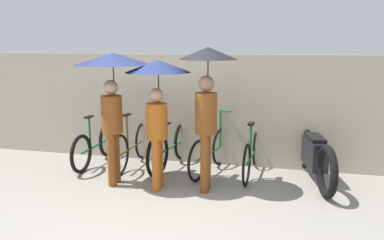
{
  "coord_description": "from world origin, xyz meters",
  "views": [
    {
      "loc": [
        1.8,
        -4.48,
        2.2
      ],
      "look_at": [
        0.5,
        1.17,
        1.0
      ],
      "focal_mm": 35.0,
      "sensor_mm": 36.0,
      "label": 1
    }
  ],
  "objects_px": {
    "parked_bicycle_2": "(171,147)",
    "pedestrian_leading": "(113,78)",
    "motorcycle": "(314,155)",
    "parked_bicycle_0": "(95,145)",
    "parked_bicycle_3": "(210,152)",
    "parked_bicycle_4": "(252,154)",
    "pedestrian_trailing": "(207,84)",
    "parked_bicycle_1": "(132,146)",
    "pedestrian_center": "(158,89)"
  },
  "relations": [
    {
      "from": "parked_bicycle_4",
      "to": "motorcycle",
      "type": "xyz_separation_m",
      "value": [
        1.0,
        -0.1,
        0.07
      ]
    },
    {
      "from": "parked_bicycle_0",
      "to": "parked_bicycle_1",
      "type": "height_order",
      "value": "parked_bicycle_0"
    },
    {
      "from": "motorcycle",
      "to": "parked_bicycle_3",
      "type": "bearing_deg",
      "value": 78.39
    },
    {
      "from": "parked_bicycle_1",
      "to": "motorcycle",
      "type": "xyz_separation_m",
      "value": [
        3.13,
        -0.04,
        0.05
      ]
    },
    {
      "from": "parked_bicycle_3",
      "to": "pedestrian_trailing",
      "type": "distance_m",
      "value": 1.44
    },
    {
      "from": "parked_bicycle_2",
      "to": "pedestrian_trailing",
      "type": "xyz_separation_m",
      "value": [
        0.79,
        -0.82,
        1.22
      ]
    },
    {
      "from": "parked_bicycle_2",
      "to": "parked_bicycle_0",
      "type": "bearing_deg",
      "value": 103.01
    },
    {
      "from": "parked_bicycle_2",
      "to": "parked_bicycle_1",
      "type": "bearing_deg",
      "value": 105.36
    },
    {
      "from": "parked_bicycle_3",
      "to": "motorcycle",
      "type": "distance_m",
      "value": 1.71
    },
    {
      "from": "pedestrian_trailing",
      "to": "motorcycle",
      "type": "height_order",
      "value": "pedestrian_trailing"
    },
    {
      "from": "parked_bicycle_3",
      "to": "parked_bicycle_0",
      "type": "bearing_deg",
      "value": 103.96
    },
    {
      "from": "parked_bicycle_2",
      "to": "parked_bicycle_4",
      "type": "xyz_separation_m",
      "value": [
        1.42,
        -0.02,
        -0.03
      ]
    },
    {
      "from": "parked_bicycle_4",
      "to": "pedestrian_center",
      "type": "bearing_deg",
      "value": 127.23
    },
    {
      "from": "parked_bicycle_0",
      "to": "pedestrian_trailing",
      "type": "bearing_deg",
      "value": -107.61
    },
    {
      "from": "parked_bicycle_0",
      "to": "parked_bicycle_3",
      "type": "height_order",
      "value": "parked_bicycle_0"
    },
    {
      "from": "parked_bicycle_0",
      "to": "parked_bicycle_3",
      "type": "relative_size",
      "value": 1.05
    },
    {
      "from": "parked_bicycle_1",
      "to": "pedestrian_trailing",
      "type": "xyz_separation_m",
      "value": [
        1.5,
        -0.74,
        1.23
      ]
    },
    {
      "from": "parked_bicycle_4",
      "to": "motorcycle",
      "type": "height_order",
      "value": "parked_bicycle_4"
    },
    {
      "from": "pedestrian_center",
      "to": "motorcycle",
      "type": "xyz_separation_m",
      "value": [
        2.36,
        0.77,
        -1.1
      ]
    },
    {
      "from": "pedestrian_leading",
      "to": "motorcycle",
      "type": "bearing_deg",
      "value": 10.13
    },
    {
      "from": "parked_bicycle_2",
      "to": "pedestrian_leading",
      "type": "xyz_separation_m",
      "value": [
        -0.66,
        -0.87,
        1.28
      ]
    },
    {
      "from": "parked_bicycle_3",
      "to": "pedestrian_leading",
      "type": "distance_m",
      "value": 2.05
    },
    {
      "from": "pedestrian_trailing",
      "to": "pedestrian_center",
      "type": "bearing_deg",
      "value": -174.98
    },
    {
      "from": "parked_bicycle_4",
      "to": "parked_bicycle_3",
      "type": "bearing_deg",
      "value": 99.59
    },
    {
      "from": "parked_bicycle_4",
      "to": "pedestrian_center",
      "type": "height_order",
      "value": "pedestrian_center"
    },
    {
      "from": "parked_bicycle_0",
      "to": "parked_bicycle_2",
      "type": "distance_m",
      "value": 1.43
    },
    {
      "from": "parked_bicycle_0",
      "to": "pedestrian_center",
      "type": "xyz_separation_m",
      "value": [
        1.48,
        -0.8,
        1.18
      ]
    },
    {
      "from": "parked_bicycle_3",
      "to": "pedestrian_trailing",
      "type": "bearing_deg",
      "value": -160.1
    },
    {
      "from": "pedestrian_leading",
      "to": "parked_bicycle_1",
      "type": "bearing_deg",
      "value": 89.89
    },
    {
      "from": "pedestrian_leading",
      "to": "pedestrian_trailing",
      "type": "xyz_separation_m",
      "value": [
        1.46,
        0.06,
        -0.07
      ]
    },
    {
      "from": "pedestrian_leading",
      "to": "motorcycle",
      "type": "relative_size",
      "value": 0.99
    },
    {
      "from": "parked_bicycle_1",
      "to": "pedestrian_center",
      "type": "relative_size",
      "value": 0.9
    },
    {
      "from": "parked_bicycle_0",
      "to": "parked_bicycle_1",
      "type": "distance_m",
      "value": 0.71
    },
    {
      "from": "parked_bicycle_3",
      "to": "motorcycle",
      "type": "height_order",
      "value": "parked_bicycle_3"
    },
    {
      "from": "parked_bicycle_1",
      "to": "parked_bicycle_0",
      "type": "bearing_deg",
      "value": 93.43
    },
    {
      "from": "parked_bicycle_2",
      "to": "parked_bicycle_4",
      "type": "relative_size",
      "value": 1.04
    },
    {
      "from": "pedestrian_leading",
      "to": "parked_bicycle_3",
      "type": "bearing_deg",
      "value": 26.23
    },
    {
      "from": "parked_bicycle_1",
      "to": "motorcycle",
      "type": "distance_m",
      "value": 3.13
    },
    {
      "from": "parked_bicycle_4",
      "to": "parked_bicycle_1",
      "type": "bearing_deg",
      "value": 95.99
    },
    {
      "from": "parked_bicycle_1",
      "to": "parked_bicycle_4",
      "type": "bearing_deg",
      "value": -86.52
    },
    {
      "from": "parked_bicycle_4",
      "to": "pedestrian_trailing",
      "type": "bearing_deg",
      "value": 146.08
    },
    {
      "from": "parked_bicycle_0",
      "to": "pedestrian_center",
      "type": "bearing_deg",
      "value": -117.93
    },
    {
      "from": "parked_bicycle_1",
      "to": "parked_bicycle_3",
      "type": "bearing_deg",
      "value": -88.33
    },
    {
      "from": "pedestrian_trailing",
      "to": "motorcycle",
      "type": "bearing_deg",
      "value": 21.89
    },
    {
      "from": "parked_bicycle_1",
      "to": "parked_bicycle_3",
      "type": "relative_size",
      "value": 1.09
    },
    {
      "from": "pedestrian_trailing",
      "to": "parked_bicycle_4",
      "type": "bearing_deg",
      "value": 50.38
    },
    {
      "from": "parked_bicycle_0",
      "to": "parked_bicycle_4",
      "type": "xyz_separation_m",
      "value": [
        2.85,
        0.07,
        0.01
      ]
    },
    {
      "from": "parked_bicycle_4",
      "to": "pedestrian_trailing",
      "type": "xyz_separation_m",
      "value": [
        -0.63,
        -0.8,
        1.24
      ]
    },
    {
      "from": "pedestrian_leading",
      "to": "pedestrian_trailing",
      "type": "height_order",
      "value": "pedestrian_trailing"
    },
    {
      "from": "pedestrian_center",
      "to": "pedestrian_trailing",
      "type": "distance_m",
      "value": 0.74
    }
  ]
}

